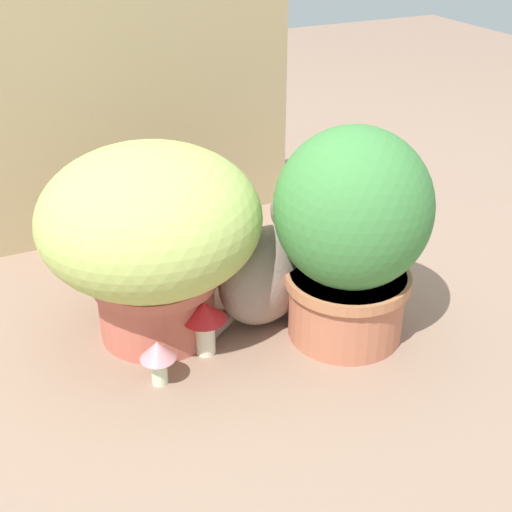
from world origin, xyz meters
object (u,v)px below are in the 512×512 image
(leafy_planter, at_px, (351,231))
(cat, at_px, (270,267))
(grass_planter, at_px, (151,231))
(mushroom_ornament_red, at_px, (204,319))
(mushroom_ornament_pink, at_px, (158,355))

(leafy_planter, bearing_deg, cat, 129.13)
(leafy_planter, distance_m, cat, 0.22)
(grass_planter, relative_size, cat, 1.20)
(cat, xyz_separation_m, mushroom_ornament_red, (-0.19, -0.08, -0.04))
(grass_planter, xyz_separation_m, cat, (0.25, -0.04, -0.13))
(leafy_planter, distance_m, mushroom_ornament_red, 0.35)
(leafy_planter, bearing_deg, mushroom_ornament_red, 168.32)
(leafy_planter, xyz_separation_m, mushroom_ornament_pink, (-0.42, 0.01, -0.18))
(mushroom_ornament_red, bearing_deg, leafy_planter, -11.68)
(mushroom_ornament_pink, height_order, mushroom_ornament_red, mushroom_ornament_red)
(mushroom_ornament_pink, distance_m, mushroom_ornament_red, 0.13)
(grass_planter, xyz_separation_m, mushroom_ornament_pink, (-0.06, -0.17, -0.18))
(grass_planter, distance_m, leafy_planter, 0.41)
(grass_planter, xyz_separation_m, mushroom_ornament_red, (0.06, -0.12, -0.16))
(grass_planter, relative_size, mushroom_ornament_red, 3.72)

